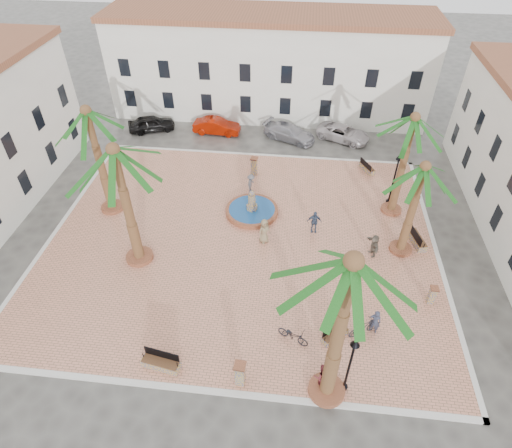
# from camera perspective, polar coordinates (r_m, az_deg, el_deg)

# --- Properties ---
(ground) EXTENTS (120.00, 120.00, 0.00)m
(ground) POSITION_cam_1_polar(r_m,az_deg,el_deg) (29.33, -1.94, -2.23)
(ground) COLOR #56544F
(ground) RESTS_ON ground
(plaza) EXTENTS (26.00, 22.00, 0.15)m
(plaza) POSITION_cam_1_polar(r_m,az_deg,el_deg) (29.28, -1.95, -2.12)
(plaza) COLOR tan
(plaza) RESTS_ON ground
(kerb_n) EXTENTS (26.30, 0.30, 0.16)m
(kerb_n) POSITION_cam_1_polar(r_m,az_deg,el_deg) (38.01, 0.38, 9.16)
(kerb_n) COLOR silver
(kerb_n) RESTS_ON ground
(kerb_s) EXTENTS (26.30, 0.30, 0.16)m
(kerb_s) POSITION_cam_1_polar(r_m,az_deg,el_deg) (22.62, -6.10, -21.28)
(kerb_s) COLOR silver
(kerb_s) RESTS_ON ground
(kerb_e) EXTENTS (0.30, 22.30, 0.16)m
(kerb_e) POSITION_cam_1_polar(r_m,az_deg,el_deg) (30.62, 22.97, -3.82)
(kerb_e) COLOR silver
(kerb_e) RESTS_ON ground
(kerb_w) EXTENTS (0.30, 22.30, 0.16)m
(kerb_w) POSITION_cam_1_polar(r_m,az_deg,el_deg) (33.39, -24.62, -0.20)
(kerb_w) COLOR silver
(kerb_w) RESTS_ON ground
(building_north) EXTENTS (30.40, 7.40, 9.50)m
(building_north) POSITION_cam_1_polar(r_m,az_deg,el_deg) (44.05, 1.76, 20.51)
(building_north) COLOR white
(building_north) RESTS_ON ground
(fountain) EXTENTS (3.82, 3.82, 1.97)m
(fountain) POSITION_cam_1_polar(r_m,az_deg,el_deg) (31.19, -0.55, 1.89)
(fountain) COLOR #9B5335
(fountain) RESTS_ON plaza
(palm_nw) EXTENTS (5.35, 5.35, 8.19)m
(palm_nw) POSITION_cam_1_polar(r_m,az_deg,el_deg) (29.92, -21.34, 12.38)
(palm_nw) COLOR #9B5335
(palm_nw) RESTS_ON plaza
(palm_sw) EXTENTS (5.67, 5.67, 8.50)m
(palm_sw) POSITION_cam_1_polar(r_m,az_deg,el_deg) (24.55, -18.09, 7.55)
(palm_sw) COLOR #9B5335
(palm_sw) RESTS_ON plaza
(palm_s) EXTENTS (5.81, 5.81, 9.47)m
(palm_s) POSITION_cam_1_polar(r_m,az_deg,el_deg) (16.12, 12.40, -7.35)
(palm_s) COLOR #9B5335
(palm_s) RESTS_ON plaza
(palm_e) EXTENTS (4.82, 4.82, 6.89)m
(palm_e) POSITION_cam_1_polar(r_m,az_deg,el_deg) (26.56, 21.26, 5.77)
(palm_e) COLOR #9B5335
(palm_e) RESTS_ON plaza
(palm_ne) EXTENTS (4.84, 4.84, 7.82)m
(palm_ne) POSITION_cam_1_polar(r_m,az_deg,el_deg) (29.61, 20.11, 11.81)
(palm_ne) COLOR #9B5335
(palm_ne) RESTS_ON plaza
(bench_s) EXTENTS (2.08, 0.95, 1.06)m
(bench_s) POSITION_cam_1_polar(r_m,az_deg,el_deg) (23.34, -12.54, -17.65)
(bench_s) COLOR #897358
(bench_s) RESTS_ON plaza
(bench_se) EXTENTS (1.54, 1.42, 0.85)m
(bench_se) POSITION_cam_1_polar(r_m,az_deg,el_deg) (24.20, 10.46, -14.34)
(bench_se) COLOR #897358
(bench_se) RESTS_ON plaza
(bench_e) EXTENTS (1.11, 2.10, 1.06)m
(bench_e) POSITION_cam_1_polar(r_m,az_deg,el_deg) (30.70, 20.61, -1.93)
(bench_e) COLOR #897358
(bench_e) RESTS_ON plaza
(bench_ne) EXTENTS (1.24, 1.74, 0.89)m
(bench_ne) POSITION_cam_1_polar(r_m,az_deg,el_deg) (36.88, 14.57, 7.25)
(bench_ne) COLOR #897358
(bench_ne) RESTS_ON plaza
(lamppost_s) EXTENTS (0.44, 0.44, 4.07)m
(lamppost_s) POSITION_cam_1_polar(r_m,az_deg,el_deg) (20.58, 12.66, -16.86)
(lamppost_s) COLOR black
(lamppost_s) RESTS_ON plaza
(lamppost_e) EXTENTS (0.45, 0.45, 4.19)m
(lamppost_e) POSITION_cam_1_polar(r_m,az_deg,el_deg) (32.29, 18.18, 6.78)
(lamppost_e) COLOR black
(lamppost_e) RESTS_ON plaza
(bollard_se) EXTENTS (0.60, 0.60, 1.57)m
(bollard_se) POSITION_cam_1_polar(r_m,az_deg,el_deg) (21.96, -2.13, -19.29)
(bollard_se) COLOR #897358
(bollard_se) RESTS_ON plaza
(bollard_n) EXTENTS (0.64, 0.64, 1.54)m
(bollard_n) POSITION_cam_1_polar(r_m,az_deg,el_deg) (34.98, -0.25, 7.77)
(bollard_n) COLOR #897358
(bollard_n) RESTS_ON plaza
(bollard_e) EXTENTS (0.45, 0.45, 1.26)m
(bollard_e) POSITION_cam_1_polar(r_m,az_deg,el_deg) (26.96, 22.44, -8.72)
(bollard_e) COLOR #897358
(bollard_e) RESTS_ON plaza
(litter_bin) EXTENTS (0.38, 0.38, 0.75)m
(litter_bin) POSITION_cam_1_polar(r_m,az_deg,el_deg) (24.33, 10.87, -13.46)
(litter_bin) COLOR black
(litter_bin) RESTS_ON plaza
(cyclist_a) EXTENTS (0.71, 0.57, 1.70)m
(cyclist_a) POSITION_cam_1_polar(r_m,az_deg,el_deg) (24.43, 15.58, -12.40)
(cyclist_a) COLOR #2F364B
(cyclist_a) RESTS_ON plaza
(bicycle_a) EXTENTS (1.90, 1.34, 0.95)m
(bicycle_a) POSITION_cam_1_polar(r_m,az_deg,el_deg) (23.62, 4.97, -14.53)
(bicycle_a) COLOR black
(bicycle_a) RESTS_ON plaza
(cyclist_b) EXTENTS (0.91, 0.79, 1.62)m
(cyclist_b) POSITION_cam_1_polar(r_m,az_deg,el_deg) (22.12, 8.69, -19.34)
(cyclist_b) COLOR maroon
(cyclist_b) RESTS_ON plaza
(bicycle_b) EXTENTS (1.88, 1.36, 1.12)m
(bicycle_b) POSITION_cam_1_polar(r_m,az_deg,el_deg) (24.41, 14.18, -13.22)
(bicycle_b) COLOR black
(bicycle_b) RESTS_ON plaza
(pedestrian_fountain_a) EXTENTS (1.07, 1.05, 1.86)m
(pedestrian_fountain_a) POSITION_cam_1_polar(r_m,az_deg,el_deg) (28.43, 1.11, -0.93)
(pedestrian_fountain_a) COLOR #867452
(pedestrian_fountain_a) RESTS_ON plaza
(pedestrian_fountain_b) EXTENTS (1.03, 0.49, 1.72)m
(pedestrian_fountain_b) POSITION_cam_1_polar(r_m,az_deg,el_deg) (29.52, 7.76, 0.30)
(pedestrian_fountain_b) COLOR #374761
(pedestrian_fountain_b) RESTS_ON plaza
(pedestrian_north) EXTENTS (0.76, 1.10, 1.57)m
(pedestrian_north) POSITION_cam_1_polar(r_m,az_deg,el_deg) (32.96, -0.66, 5.44)
(pedestrian_north) COLOR #56555B
(pedestrian_north) RESTS_ON plaza
(pedestrian_east) EXTENTS (0.89, 1.59, 1.64)m
(pedestrian_east) POSITION_cam_1_polar(r_m,az_deg,el_deg) (28.60, 15.45, -2.75)
(pedestrian_east) COLOR #62594C
(pedestrian_east) RESTS_ON plaza
(car_black) EXTENTS (4.65, 3.18, 1.47)m
(car_black) POSITION_cam_1_polar(r_m,az_deg,el_deg) (42.89, -13.77, 12.89)
(car_black) COLOR black
(car_black) RESTS_ON ground
(car_red) EXTENTS (4.45, 1.76, 1.44)m
(car_red) POSITION_cam_1_polar(r_m,az_deg,el_deg) (41.44, -5.26, 12.87)
(car_red) COLOR #971401
(car_red) RESTS_ON ground
(car_silver) EXTENTS (5.26, 3.80, 1.41)m
(car_silver) POSITION_cam_1_polar(r_m,az_deg,el_deg) (40.34, 4.48, 12.07)
(car_silver) COLOR #9D9DA5
(car_silver) RESTS_ON ground
(car_white) EXTENTS (5.33, 4.02, 1.35)m
(car_white) POSITION_cam_1_polar(r_m,az_deg,el_deg) (40.98, 11.56, 11.78)
(car_white) COLOR beige
(car_white) RESTS_ON ground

